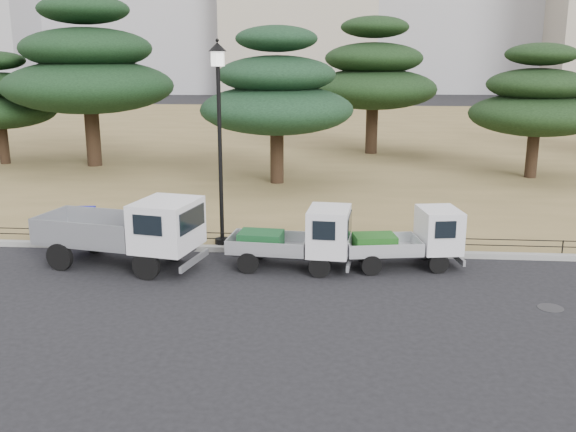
# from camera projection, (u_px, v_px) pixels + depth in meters

# --- Properties ---
(ground) EXTENTS (220.00, 220.00, 0.00)m
(ground) POSITION_uv_depth(u_px,v_px,m) (282.00, 283.00, 16.82)
(ground) COLOR black
(lawn) EXTENTS (120.00, 56.00, 0.15)m
(lawn) POSITION_uv_depth(u_px,v_px,m) (322.00, 136.00, 46.36)
(lawn) COLOR olive
(lawn) RESTS_ON ground
(curb) EXTENTS (120.00, 0.25, 0.16)m
(curb) POSITION_uv_depth(u_px,v_px,m) (290.00, 250.00, 19.31)
(curb) COLOR gray
(curb) RESTS_ON ground
(truck_large) EXTENTS (4.81, 2.65, 1.98)m
(truck_large) POSITION_uv_depth(u_px,v_px,m) (128.00, 229.00, 17.82)
(truck_large) COLOR black
(truck_large) RESTS_ON ground
(truck_kei_front) EXTENTS (3.44, 1.70, 1.76)m
(truck_kei_front) POSITION_uv_depth(u_px,v_px,m) (299.00, 238.00, 17.72)
(truck_kei_front) COLOR black
(truck_kei_front) RESTS_ON ground
(truck_kei_rear) EXTENTS (3.34, 1.86, 1.66)m
(truck_kei_rear) POSITION_uv_depth(u_px,v_px,m) (411.00, 238.00, 17.88)
(truck_kei_rear) COLOR black
(truck_kei_rear) RESTS_ON ground
(street_lamp) EXTENTS (0.54, 0.54, 6.00)m
(street_lamp) POSITION_uv_depth(u_px,v_px,m) (219.00, 111.00, 18.76)
(street_lamp) COLOR black
(street_lamp) RESTS_ON lawn
(pipe_fence) EXTENTS (38.00, 0.04, 0.40)m
(pipe_fence) POSITION_uv_depth(u_px,v_px,m) (290.00, 238.00, 19.37)
(pipe_fence) COLOR black
(pipe_fence) RESTS_ON lawn
(tarp_pile) EXTENTS (1.63, 1.30, 0.99)m
(tarp_pile) POSITION_uv_depth(u_px,v_px,m) (77.00, 225.00, 20.36)
(tarp_pile) COLOR #1716B1
(tarp_pile) RESTS_ON lawn
(manhole) EXTENTS (0.60, 0.60, 0.01)m
(manhole) POSITION_uv_depth(u_px,v_px,m) (551.00, 308.00, 15.12)
(manhole) COLOR #2D2D30
(manhole) RESTS_ON ground
(pine_west_near) EXTENTS (8.55, 8.55, 8.54)m
(pine_west_near) POSITION_uv_depth(u_px,v_px,m) (88.00, 69.00, 32.46)
(pine_west_near) COLOR black
(pine_west_near) RESTS_ON lawn
(pine_center_left) EXTENTS (6.78, 6.78, 6.89)m
(pine_center_left) POSITION_uv_depth(u_px,v_px,m) (277.00, 94.00, 28.18)
(pine_center_left) COLOR black
(pine_center_left) RESTS_ON lawn
(pine_center_right) EXTENTS (7.34, 7.34, 7.78)m
(pine_center_right) POSITION_uv_depth(u_px,v_px,m) (373.00, 75.00, 36.74)
(pine_center_right) COLOR black
(pine_center_right) RESTS_ON lawn
(pine_east_near) EXTENTS (6.13, 6.13, 6.19)m
(pine_east_near) POSITION_uv_depth(u_px,v_px,m) (537.00, 101.00, 29.55)
(pine_east_near) COLOR black
(pine_east_near) RESTS_ON lawn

